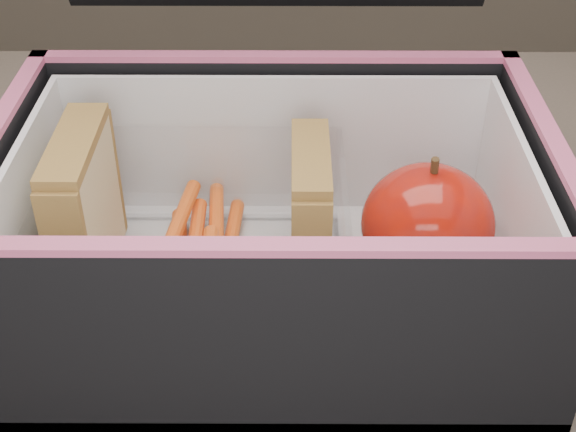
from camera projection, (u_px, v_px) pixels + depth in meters
name	position (u px, v px, depth m)	size (l,w,h in m)	color
kitchen_table	(378.00, 389.00, 0.59)	(1.20, 0.80, 0.75)	brown
lunch_bag	(272.00, 210.00, 0.50)	(0.33, 0.33, 0.31)	black
plastic_tub	(199.00, 230.00, 0.51)	(0.19, 0.13, 0.08)	white
sandwich_left	(85.00, 210.00, 0.51)	(0.03, 0.09, 0.10)	#D0B682
sandwich_right	(310.00, 216.00, 0.51)	(0.02, 0.08, 0.09)	#D0B682
carrot_sticks	(203.00, 243.00, 0.53)	(0.05, 0.15, 0.03)	#EF4A11
paper_napkin	(423.00, 279.00, 0.53)	(0.08, 0.08, 0.01)	white
red_apple	(427.00, 225.00, 0.50)	(0.10, 0.10, 0.09)	maroon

